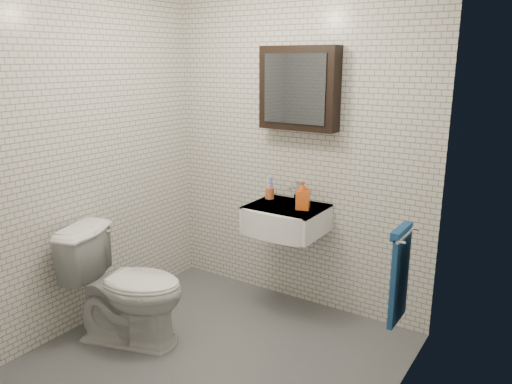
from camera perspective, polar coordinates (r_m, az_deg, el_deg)
ground at (r=3.50m, az=-4.06°, el=-17.97°), size 2.20×2.00×0.01m
room_shell at (r=2.97m, az=-4.58°, el=6.40°), size 2.22×2.02×2.51m
washbasin at (r=3.71m, az=3.20°, el=-3.13°), size 0.55×0.50×0.20m
faucet at (r=3.83m, az=4.71°, el=-0.06°), size 0.06×0.20×0.15m
mirror_cabinet at (r=3.70m, az=4.94°, el=11.71°), size 0.60×0.15×0.60m
towel_rail at (r=3.02m, az=16.13°, el=-8.69°), size 0.09×0.30×0.58m
toothbrush_cup at (r=3.89m, az=1.56°, el=-0.05°), size 0.09×0.09×0.19m
soap_bottle at (r=3.62m, az=5.40°, el=-0.33°), size 0.12×0.13×0.21m
toilet at (r=3.57m, az=-14.54°, el=-10.37°), size 0.90×0.67×0.81m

